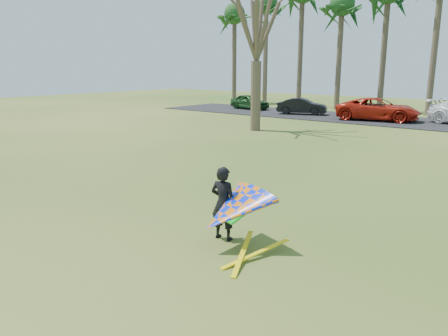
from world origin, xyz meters
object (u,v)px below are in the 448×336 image
Objects in this scene: car_0 at (250,102)px; car_2 at (378,109)px; car_1 at (302,106)px; bare_tree_left at (257,14)px; kite_flyer at (231,210)px.

car_2 reaches higher than car_0.
car_0 is 1.00× the size of car_1.
bare_tree_left is 4.06× the size of kite_flyer.
car_0 is 31.46m from kite_flyer.
bare_tree_left is at bearing 123.27° from kite_flyer.
car_2 is at bearing 103.10° from kite_flyer.
bare_tree_left is at bearing -133.41° from car_0.
kite_flyer is at bearing -135.66° from car_0.
car_2 is at bearing -86.23° from car_0.
bare_tree_left is at bearing 145.05° from car_2.
kite_flyer is at bearing -177.70° from car_2.
bare_tree_left is 14.71m from car_0.
bare_tree_left is 19.11m from kite_flyer.
bare_tree_left is 1.67× the size of car_2.
car_2 is at bearing 65.85° from bare_tree_left.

